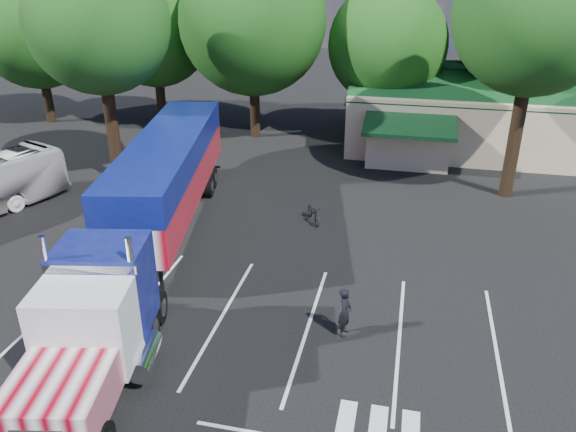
% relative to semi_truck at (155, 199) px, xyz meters
% --- Properties ---
extents(ground, '(120.00, 120.00, 0.00)m').
position_rel_semi_truck_xyz_m(ground, '(4.19, 2.04, -2.65)').
color(ground, black).
rests_on(ground, ground).
extents(event_hall, '(24.20, 14.12, 5.55)m').
position_rel_semi_truck_xyz_m(event_hall, '(17.93, 19.85, -0.44)').
color(event_hall, beige).
rests_on(event_hall, ground).
extents(tree_row_a, '(9.00, 9.00, 11.68)m').
position_rel_semi_truck_xyz_m(tree_row_a, '(-17.81, 18.54, 4.51)').
color(tree_row_a, black).
rests_on(tree_row_a, ground).
extents(tree_row_b, '(8.40, 8.40, 11.35)m').
position_rel_semi_truck_xyz_m(tree_row_b, '(-8.81, 19.84, 4.49)').
color(tree_row_b, black).
rests_on(tree_row_b, ground).
extents(tree_row_c, '(10.00, 10.00, 13.05)m').
position_rel_semi_truck_xyz_m(tree_row_c, '(-0.81, 18.24, 5.39)').
color(tree_row_c, black).
rests_on(tree_row_c, ground).
extents(tree_row_d, '(8.00, 8.00, 10.60)m').
position_rel_semi_truck_xyz_m(tree_row_d, '(8.19, 19.54, 3.94)').
color(tree_row_d, black).
rests_on(tree_row_d, ground).
extents(tree_row_e, '(9.60, 9.60, 12.90)m').
position_rel_semi_truck_xyz_m(tree_row_e, '(17.19, 20.04, 5.44)').
color(tree_row_e, black).
rests_on(tree_row_e, ground).
extents(tree_near_left, '(7.60, 7.60, 12.65)m').
position_rel_semi_truck_xyz_m(tree_near_left, '(-6.31, 8.04, 6.16)').
color(tree_near_left, black).
rests_on(tree_near_left, ground).
extents(tree_near_right, '(8.00, 8.00, 13.50)m').
position_rel_semi_truck_xyz_m(tree_near_right, '(15.69, 10.54, 6.81)').
color(tree_near_right, black).
rests_on(tree_near_right, ground).
extents(semi_truck, '(7.07, 22.45, 4.68)m').
position_rel_semi_truck_xyz_m(semi_truck, '(0.00, 0.00, 0.00)').
color(semi_truck, black).
rests_on(semi_truck, ground).
extents(woman, '(0.51, 0.71, 1.83)m').
position_rel_semi_truck_xyz_m(woman, '(8.69, -3.96, -1.73)').
color(woman, black).
rests_on(woman, ground).
extents(bicycle, '(1.39, 1.90, 0.95)m').
position_rel_semi_truck_xyz_m(bicycle, '(5.99, 4.87, -2.17)').
color(bicycle, black).
rests_on(bicycle, ground).
extents(silver_sedan, '(4.61, 2.63, 1.44)m').
position_rel_semi_truck_xyz_m(silver_sedan, '(12.38, 16.04, -1.93)').
color(silver_sedan, '#A3A6AB').
rests_on(silver_sedan, ground).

